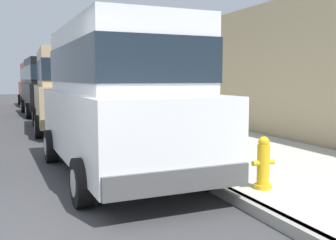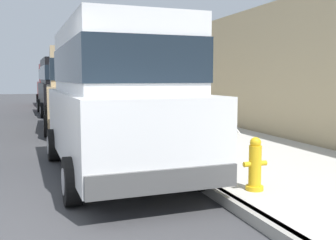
{
  "view_description": "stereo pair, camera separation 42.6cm",
  "coord_description": "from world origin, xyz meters",
  "px_view_note": "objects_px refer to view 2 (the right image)",
  "views": [
    {
      "loc": [
        0.45,
        -3.87,
        1.65
      ],
      "look_at": [
        3.29,
        3.1,
        0.85
      ],
      "focal_mm": 42.23,
      "sensor_mm": 36.0,
      "label": 1
    },
    {
      "loc": [
        0.85,
        -4.02,
        1.65
      ],
      "look_at": [
        3.29,
        3.1,
        0.85
      ],
      "focal_mm": 42.23,
      "sensor_mm": 36.0,
      "label": 2
    }
  ],
  "objects_px": {
    "car_black_van": "(62,84)",
    "car_red_van": "(55,82)",
    "fire_hydrant": "(255,166)",
    "street_lamp": "(71,61)",
    "car_tan_van": "(78,86)",
    "dog_white": "(224,133)",
    "car_white_van": "(116,93)"
  },
  "relations": [
    {
      "from": "car_white_van",
      "to": "dog_white",
      "type": "relative_size",
      "value": 8.16
    },
    {
      "from": "car_black_van",
      "to": "car_red_van",
      "type": "bearing_deg",
      "value": 89.92
    },
    {
      "from": "car_tan_van",
      "to": "car_black_van",
      "type": "relative_size",
      "value": 1.0
    },
    {
      "from": "dog_white",
      "to": "fire_hydrant",
      "type": "bearing_deg",
      "value": -110.32
    },
    {
      "from": "fire_hydrant",
      "to": "car_white_van",
      "type": "bearing_deg",
      "value": 124.61
    },
    {
      "from": "street_lamp",
      "to": "car_tan_van",
      "type": "bearing_deg",
      "value": -94.58
    },
    {
      "from": "car_tan_van",
      "to": "street_lamp",
      "type": "height_order",
      "value": "street_lamp"
    },
    {
      "from": "car_black_van",
      "to": "dog_white",
      "type": "distance_m",
      "value": 11.27
    },
    {
      "from": "car_black_van",
      "to": "street_lamp",
      "type": "relative_size",
      "value": 1.12
    },
    {
      "from": "car_red_van",
      "to": "fire_hydrant",
      "type": "height_order",
      "value": "car_red_van"
    },
    {
      "from": "car_white_van",
      "to": "car_red_van",
      "type": "distance_m",
      "value": 18.22
    },
    {
      "from": "car_black_van",
      "to": "street_lamp",
      "type": "xyz_separation_m",
      "value": [
        1.42,
        10.8,
        1.51
      ]
    },
    {
      "from": "fire_hydrant",
      "to": "street_lamp",
      "type": "height_order",
      "value": "street_lamp"
    },
    {
      "from": "dog_white",
      "to": "car_tan_van",
      "type": "bearing_deg",
      "value": 117.73
    },
    {
      "from": "street_lamp",
      "to": "fire_hydrant",
      "type": "bearing_deg",
      "value": -89.77
    },
    {
      "from": "car_white_van",
      "to": "street_lamp",
      "type": "xyz_separation_m",
      "value": [
        1.35,
        22.89,
        1.51
      ]
    },
    {
      "from": "car_black_van",
      "to": "street_lamp",
      "type": "bearing_deg",
      "value": 82.5
    },
    {
      "from": "car_black_van",
      "to": "car_red_van",
      "type": "relative_size",
      "value": 1.0
    },
    {
      "from": "car_white_van",
      "to": "car_red_van",
      "type": "xyz_separation_m",
      "value": [
        -0.06,
        18.22,
        0.0
      ]
    },
    {
      "from": "car_black_van",
      "to": "street_lamp",
      "type": "height_order",
      "value": "street_lamp"
    },
    {
      "from": "car_black_van",
      "to": "dog_white",
      "type": "relative_size",
      "value": 8.17
    },
    {
      "from": "car_red_van",
      "to": "fire_hydrant",
      "type": "xyz_separation_m",
      "value": [
        1.51,
        -20.32,
        -0.92
      ]
    },
    {
      "from": "car_white_van",
      "to": "fire_hydrant",
      "type": "distance_m",
      "value": 2.71
    },
    {
      "from": "fire_hydrant",
      "to": "street_lamp",
      "type": "distance_m",
      "value": 25.11
    },
    {
      "from": "dog_white",
      "to": "street_lamp",
      "type": "distance_m",
      "value": 21.87
    },
    {
      "from": "street_lamp",
      "to": "dog_white",
      "type": "bearing_deg",
      "value": -86.51
    },
    {
      "from": "fire_hydrant",
      "to": "street_lamp",
      "type": "xyz_separation_m",
      "value": [
        -0.1,
        24.99,
        2.43
      ]
    },
    {
      "from": "fire_hydrant",
      "to": "car_red_van",
      "type": "bearing_deg",
      "value": 94.26
    },
    {
      "from": "car_white_van",
      "to": "dog_white",
      "type": "height_order",
      "value": "car_white_van"
    },
    {
      "from": "car_red_van",
      "to": "dog_white",
      "type": "relative_size",
      "value": 8.16
    },
    {
      "from": "car_tan_van",
      "to": "fire_hydrant",
      "type": "height_order",
      "value": "car_tan_van"
    },
    {
      "from": "car_white_van",
      "to": "fire_hydrant",
      "type": "relative_size",
      "value": 6.83
    }
  ]
}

